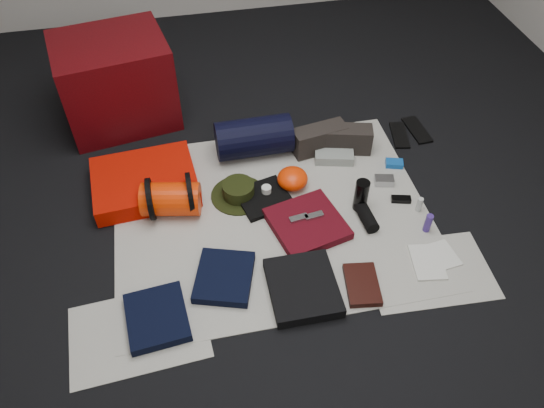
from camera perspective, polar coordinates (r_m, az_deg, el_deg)
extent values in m
cube|color=black|center=(2.75, 0.02, -1.33)|extent=(4.50, 4.50, 0.02)
cube|color=silver|center=(2.74, 0.02, -1.15)|extent=(1.60, 1.30, 0.01)
cube|color=silver|center=(2.41, -14.14, -13.20)|extent=(0.61, 0.44, 0.00)
cube|color=silver|center=(2.62, 16.49, -6.93)|extent=(0.60, 0.43, 0.00)
cube|color=#4C0509|center=(3.34, -16.43, 12.53)|extent=(0.71, 0.62, 0.52)
cube|color=#C51202|center=(2.92, -13.53, 2.33)|extent=(0.57, 0.48, 0.10)
cylinder|color=#EE3003|center=(2.74, -10.80, 0.52)|extent=(0.32, 0.23, 0.17)
cylinder|color=black|center=(2.73, -12.94, 0.52)|extent=(0.02, 0.22, 0.22)
cylinder|color=black|center=(2.72, -8.79, 1.14)|extent=(0.03, 0.22, 0.22)
cylinder|color=black|center=(3.02, -1.98, 7.18)|extent=(0.43, 0.23, 0.22)
cylinder|color=black|center=(2.83, -3.60, 0.96)|extent=(0.37, 0.37, 0.01)
cylinder|color=black|center=(2.81, -3.64, 1.56)|extent=(0.17, 0.17, 0.07)
cube|color=#2A2421|center=(3.07, 5.11, 6.98)|extent=(0.33, 0.17, 0.16)
cube|color=#2A2421|center=(3.09, 7.82, 6.95)|extent=(0.32, 0.19, 0.15)
cube|color=black|center=(3.30, 13.55, 7.20)|extent=(0.13, 0.25, 0.01)
cube|color=black|center=(3.36, 15.32, 7.69)|extent=(0.11, 0.26, 0.01)
cube|color=black|center=(2.40, -12.26, -11.82)|extent=(0.28, 0.32, 0.05)
cube|color=black|center=(2.47, -5.15, -7.84)|extent=(0.33, 0.35, 0.05)
cube|color=black|center=(2.43, 3.34, -8.93)|extent=(0.31, 0.35, 0.05)
cube|color=black|center=(2.80, -0.88, 0.65)|extent=(0.31, 0.30, 0.03)
cube|color=#4D0811|center=(2.67, 3.79, -2.13)|extent=(0.41, 0.41, 0.05)
ellipsoid|color=#EE3003|center=(2.85, 2.22, 2.74)|extent=(0.18, 0.18, 0.11)
cube|color=gray|center=(3.06, 6.67, 5.44)|extent=(0.25, 0.21, 0.05)
cylinder|color=black|center=(2.74, 9.57, 0.92)|extent=(0.08, 0.08, 0.18)
cylinder|color=black|center=(2.72, 10.13, -1.34)|extent=(0.08, 0.18, 0.07)
cube|color=#A8A8AD|center=(2.95, 11.96, 2.48)|extent=(0.11, 0.08, 0.04)
cube|color=#104FA1|center=(3.07, 13.01, 4.27)|extent=(0.11, 0.09, 0.03)
cylinder|color=#3E267C|center=(2.74, 16.44, -1.98)|extent=(0.05, 0.05, 0.11)
cylinder|color=beige|center=(2.83, 15.58, -0.06)|extent=(0.03, 0.03, 0.08)
cube|color=black|center=(2.48, 9.66, -8.55)|extent=(0.18, 0.25, 0.03)
cube|color=silver|center=(2.64, 16.37, -6.01)|extent=(0.17, 0.23, 0.01)
cube|color=silver|center=(2.69, 17.85, -5.25)|extent=(0.15, 0.18, 0.01)
cube|color=black|center=(2.88, 13.70, 0.50)|extent=(0.11, 0.06, 0.03)
cube|color=#A8A8AD|center=(2.39, -13.48, -13.28)|extent=(0.08, 0.08, 0.01)
cylinder|color=silver|center=(2.80, -0.61, 1.57)|extent=(0.05, 0.05, 0.04)
cube|color=#A8A8AD|center=(2.65, 2.88, -1.52)|extent=(0.10, 0.05, 0.01)
cube|color=#A8A8AD|center=(2.67, 4.55, -1.26)|extent=(0.10, 0.05, 0.01)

